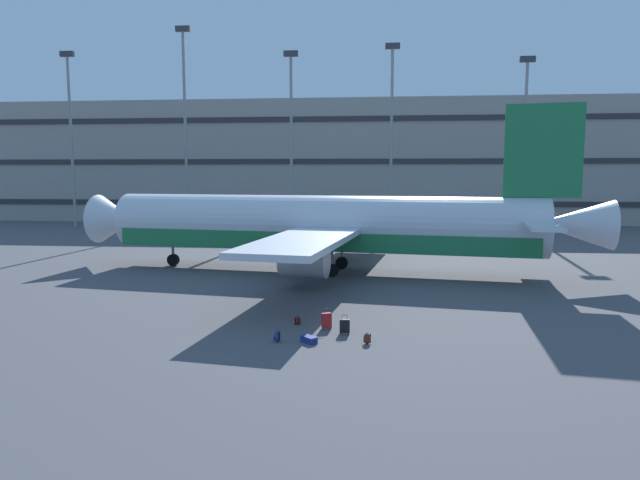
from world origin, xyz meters
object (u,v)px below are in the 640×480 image
(suitcase_teal, at_px, (345,326))
(suitcase_upright, at_px, (309,339))
(airliner, at_px, (326,226))
(suitcase_large, at_px, (327,320))
(backpack_silver, at_px, (277,336))
(backpack_black, at_px, (298,320))
(backpack_red, at_px, (367,339))

(suitcase_teal, bearing_deg, suitcase_upright, -133.79)
(airliner, xyz_separation_m, suitcase_upright, (0.84, -17.00, -3.17))
(suitcase_large, distance_m, backpack_silver, 2.93)
(suitcase_upright, distance_m, backpack_silver, 1.37)
(suitcase_teal, relative_size, backpack_black, 1.84)
(backpack_red, bearing_deg, suitcase_teal, 125.36)
(airliner, height_order, suitcase_upright, airliner)
(airliner, height_order, suitcase_large, airliner)
(airliner, distance_m, backpack_black, 14.56)
(suitcase_large, bearing_deg, backpack_red, -48.98)
(suitcase_large, distance_m, backpack_red, 2.86)
(suitcase_upright, xyz_separation_m, backpack_red, (2.42, 0.04, 0.08))
(backpack_silver, bearing_deg, suitcase_teal, 28.27)
(airliner, height_order, backpack_silver, airliner)
(suitcase_teal, distance_m, backpack_silver, 3.15)
(airliner, relative_size, suitcase_large, 38.70)
(backpack_silver, height_order, backpack_black, backpack_silver)
(suitcase_large, xyz_separation_m, suitcase_teal, (0.86, -0.73, -0.04))
(airliner, bearing_deg, suitcase_upright, -87.19)
(suitcase_teal, xyz_separation_m, backpack_red, (1.01, -1.42, -0.13))
(airliner, distance_m, backpack_silver, 17.31)
(suitcase_upright, distance_m, suitcase_large, 2.28)
(backpack_silver, bearing_deg, backpack_red, 1.00)
(suitcase_large, bearing_deg, airliner, 95.32)
(backpack_silver, bearing_deg, suitcase_large, 49.30)
(suitcase_large, relative_size, backpack_red, 1.91)
(airliner, distance_m, suitcase_teal, 15.97)
(airliner, height_order, backpack_red, airliner)
(suitcase_teal, bearing_deg, airliner, 98.21)
(suitcase_upright, distance_m, suitcase_teal, 2.04)
(backpack_silver, distance_m, backpack_black, 2.85)
(suitcase_large, distance_m, suitcase_teal, 1.13)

